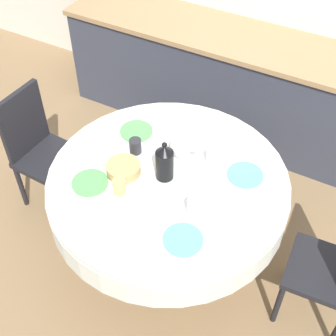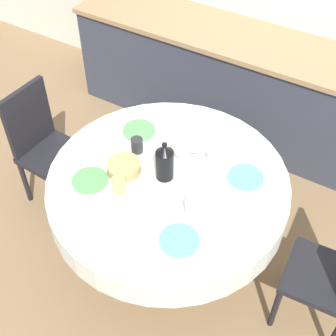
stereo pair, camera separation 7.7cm
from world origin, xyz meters
TOP-DOWN VIEW (x-y plane):
  - ground_plane at (0.00, 0.00)m, footprint 12.00×12.00m
  - kitchen_counter at (0.00, 1.47)m, footprint 3.24×0.64m
  - dining_table at (0.00, 0.00)m, footprint 1.42×1.42m
  - chair_right at (-1.05, 0.05)m, footprint 0.42×0.42m
  - plate_near_left at (-0.37, -0.25)m, footprint 0.21×0.21m
  - cup_near_left at (-0.18, -0.23)m, footprint 0.07×0.07m
  - plate_near_right at (0.28, -0.35)m, footprint 0.21×0.21m
  - cup_near_right at (0.24, -0.16)m, footprint 0.07×0.07m
  - plate_far_left at (-0.37, 0.25)m, footprint 0.21×0.21m
  - cup_far_left at (-0.28, 0.10)m, footprint 0.07×0.07m
  - plate_far_right at (0.39, 0.23)m, footprint 0.21×0.21m
  - cup_far_right at (0.17, 0.24)m, footprint 0.07×0.07m
  - coffee_carafe at (-0.02, 0.00)m, footprint 0.10×0.10m
  - teapot at (-0.02, 0.20)m, footprint 0.18×0.13m
  - bread_basket at (-0.25, -0.09)m, footprint 0.20×0.20m

SIDE VIEW (x-z plane):
  - ground_plane at x=0.00m, z-range 0.00..0.00m
  - kitchen_counter at x=0.00m, z-range 0.00..0.89m
  - chair_right at x=-1.05m, z-range 0.04..0.96m
  - dining_table at x=0.00m, z-range 0.26..1.02m
  - plate_near_left at x=-0.37m, z-range 0.76..0.78m
  - plate_near_right at x=0.28m, z-range 0.76..0.78m
  - plate_far_left at x=-0.37m, z-range 0.76..0.78m
  - plate_far_right at x=0.39m, z-range 0.76..0.78m
  - bread_basket at x=-0.25m, z-range 0.76..0.82m
  - cup_near_left at x=-0.18m, z-range 0.76..0.86m
  - cup_near_right at x=0.24m, z-range 0.76..0.86m
  - cup_far_left at x=-0.28m, z-range 0.76..0.86m
  - cup_far_right at x=0.17m, z-range 0.76..0.86m
  - teapot at x=-0.02m, z-range 0.75..0.93m
  - coffee_carafe at x=-0.02m, z-range 0.75..1.01m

